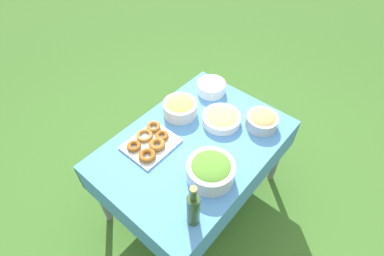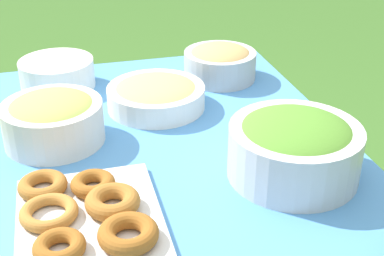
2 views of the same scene
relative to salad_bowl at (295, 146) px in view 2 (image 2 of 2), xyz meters
The scene contains 7 objects.
picnic_table 0.33m from the salad_bowl, 120.41° to the right, with size 1.26×0.89×0.70m.
salad_bowl is the anchor object (origin of this frame).
pasta_bowl 0.46m from the salad_bowl, 151.39° to the right, with size 0.27×0.27×0.08m.
donut_platter 0.46m from the salad_bowl, 82.74° to the right, with size 0.33×0.29×0.05m.
plate_stack 0.78m from the salad_bowl, 142.37° to the right, with size 0.22×0.22×0.08m.
bread_bowl 0.56m from the salad_bowl, behind, with size 0.22×0.22×0.11m.
fruit_bowl 0.57m from the salad_bowl, 119.90° to the right, with size 0.24×0.24×0.12m.
Camera 2 is at (1.04, -0.22, 1.35)m, focal length 50.00 mm.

